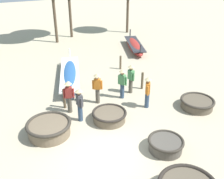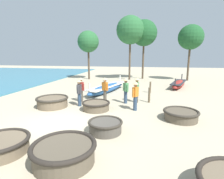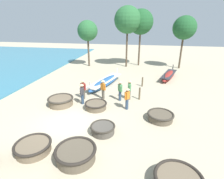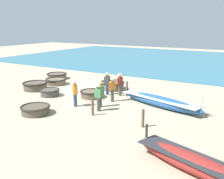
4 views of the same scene
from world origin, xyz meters
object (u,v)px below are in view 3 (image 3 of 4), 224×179
Objects in this scene: fisherman_hauling at (82,92)px; mooring_post_shoreline at (142,82)px; tree_tall_back at (184,28)px; tree_left_mid at (141,22)px; long_boat_ochre_hull at (105,82)px; fisherman_crouching at (127,97)px; fisherman_with_hat at (103,88)px; coracle_far_left at (33,147)px; fisherman_by_coracle at (129,88)px; tree_rightmost at (128,20)px; tree_leftmost at (88,31)px; long_boat_green_hull at (169,76)px; coracle_front_left at (61,101)px; coracle_front_right at (103,129)px; coracle_far_right at (160,116)px; fisherman_standing_right at (120,89)px; fisherman_standing_left at (83,88)px; coracle_upturned at (76,153)px; mooring_post_mid_beach at (84,90)px; mooring_post_inland at (140,94)px; coracle_weathered at (96,105)px.

mooring_post_shoreline is (4.43, 4.80, -0.49)m from fisherman_hauling.
tree_left_mid is at bearing 172.43° from tree_tall_back.
mooring_post_shoreline is at bearing 6.04° from long_boat_ochre_hull.
tree_left_mid is at bearing 89.02° from fisherman_crouching.
tree_tall_back is at bearing 56.34° from fisherman_with_hat.
coracle_far_left is 21.47m from tree_tall_back.
fisherman_by_coracle is 1.75m from fisherman_crouching.
tree_rightmost is 5.46m from tree_leftmost.
tree_left_mid is at bearing 122.04° from long_boat_green_hull.
coracle_front_left is 1.15× the size of fisherman_hauling.
coracle_front_left is 0.33× the size of long_boat_ochre_hull.
mooring_post_shoreline is (-2.84, -3.18, 0.14)m from long_boat_green_hull.
fisherman_by_coracle reaches higher than coracle_front_right.
long_boat_green_hull is (1.55, 9.32, 0.06)m from coracle_far_right.
tree_leftmost reaches higher than coracle_front_right.
fisherman_standing_right is 0.25× the size of tree_tall_back.
fisherman_standing_left is at bearing -169.91° from fisherman_with_hat.
coracle_far_left is 7.47m from fisherman_standing_right.
coracle_front_right is 0.86× the size of fisherman_by_coracle.
coracle_far_right is 3.89m from coracle_front_right.
coracle_upturned is (3.23, -5.14, -0.01)m from coracle_front_left.
mooring_post_mid_beach is at bearing 106.03° from coracle_upturned.
mooring_post_shoreline is (-1.29, 6.14, 0.20)m from coracle_far_right.
coracle_upturned is 20.64m from tree_tall_back.
fisherman_hauling is 1.00× the size of fisherman_crouching.
tree_leftmost is at bearing 105.58° from coracle_upturned.
fisherman_crouching is 1.64× the size of mooring_post_inland.
long_boat_ochre_hull is 1.23× the size of long_boat_green_hull.
coracle_upturned is at bearing -109.74° from mooring_post_inland.
mooring_post_inland reaches higher than coracle_far_left.
fisherman_standing_right is at bearing -94.27° from tree_left_mid.
coracle_front_left is 1.75m from fisherman_hauling.
tree_left_mid is at bearing 85.73° from fisherman_standing_right.
tree_rightmost is (-0.39, 15.97, 5.85)m from coracle_front_right.
coracle_upturned is at bearing -85.11° from long_boat_ochre_hull.
mooring_post_shoreline is at bearing 73.35° from fisherman_by_coracle.
coracle_front_left is 1.15× the size of fisherman_with_hat.
fisherman_standing_right is 1.00× the size of fisherman_standing_left.
long_boat_green_hull is 4.49× the size of mooring_post_mid_beach.
fisherman_standing_right is 1.57× the size of mooring_post_mid_beach.
tree_rightmost reaches higher than mooring_post_mid_beach.
fisherman_with_hat is at bearing -171.94° from fisherman_by_coracle.
long_boat_green_hull is at bearing 64.66° from mooring_post_inland.
coracle_weathered is 1.52× the size of mooring_post_mid_beach.
fisherman_standing_right is 1.00× the size of fisherman_crouching.
mooring_post_shoreline is (5.00, 10.31, 0.19)m from coracle_far_left.
fisherman_standing_right is at bearing 22.85° from fisherman_hauling.
coracle_weathered is at bearing -99.79° from tree_left_mid.
fisherman_standing_left is at bearing -75.78° from mooring_post_mid_beach.
coracle_upturned is 1.90× the size of mooring_post_inland.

